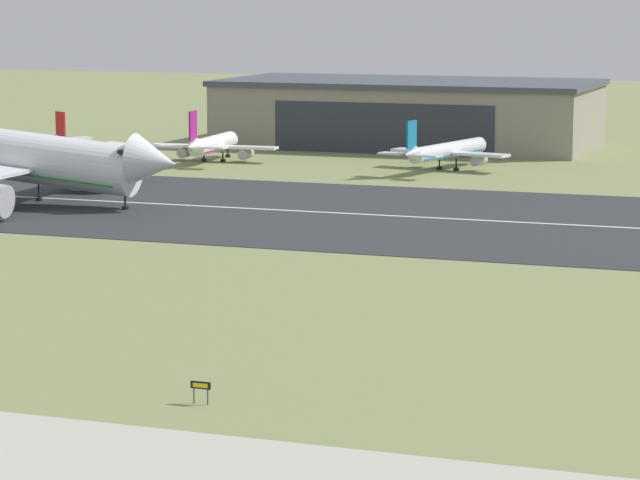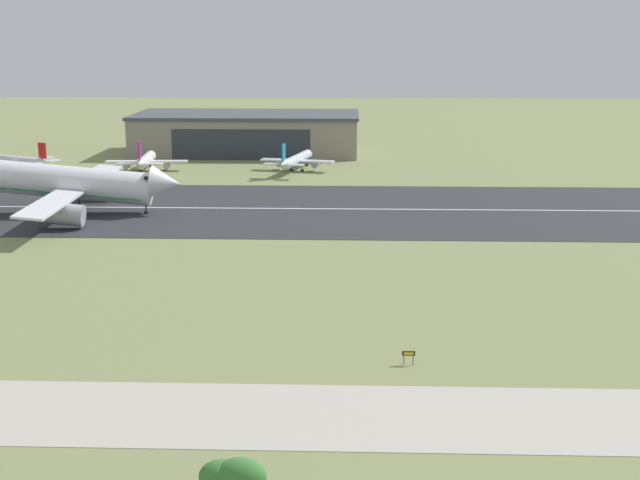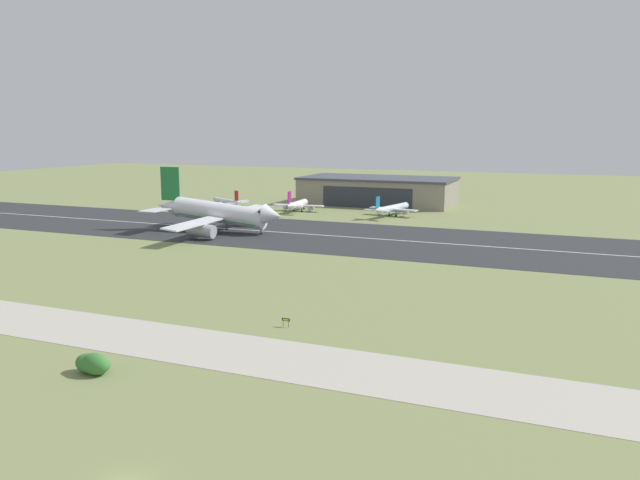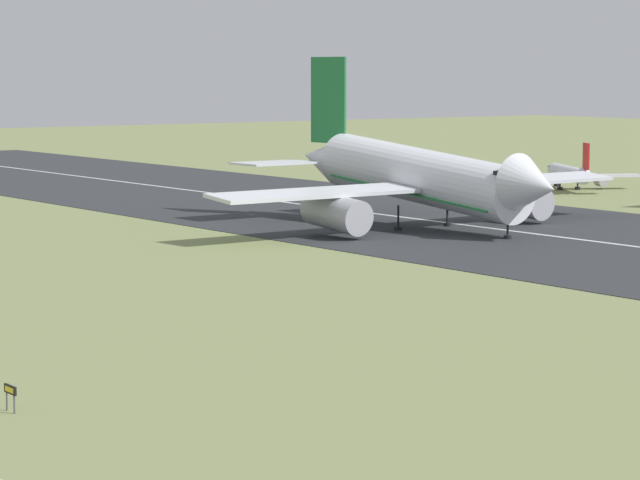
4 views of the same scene
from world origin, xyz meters
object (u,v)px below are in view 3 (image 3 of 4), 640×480
(airplane_parked_west, at_px, (392,208))
(airplane_landing, at_px, (219,213))
(runway_sign, at_px, (286,320))
(airplane_parked_east, at_px, (298,205))
(shrub_clump, at_px, (93,364))
(airplane_parked_far_east, at_px, (226,202))

(airplane_parked_west, bearing_deg, airplane_landing, -126.01)
(airplane_landing, height_order, airplane_parked_west, airplane_landing)
(airplane_parked_west, distance_m, runway_sign, 133.07)
(airplane_parked_west, bearing_deg, airplane_parked_east, -178.46)
(runway_sign, bearing_deg, shrub_clump, -118.80)
(airplane_landing, xyz_separation_m, airplane_parked_east, (2.20, 53.50, -3.06))
(airplane_landing, relative_size, airplane_parked_west, 2.22)
(airplane_parked_far_east, bearing_deg, shrub_clump, -64.75)
(airplane_parked_far_east, bearing_deg, airplane_landing, -61.00)
(airplane_parked_east, height_order, runway_sign, airplane_parked_east)
(airplane_parked_east, height_order, airplane_parked_far_east, airplane_parked_east)
(airplane_landing, relative_size, shrub_clump, 11.06)
(shrub_clump, bearing_deg, airplane_parked_far_east, 115.25)
(airplane_parked_far_east, distance_m, runway_sign, 157.96)
(shrub_clump, xyz_separation_m, runway_sign, (14.78, 26.89, -0.17))
(airplane_parked_east, xyz_separation_m, runway_sign, (57.20, -130.57, -1.60))
(shrub_clump, distance_m, runway_sign, 30.68)
(airplane_parked_far_east, bearing_deg, airplane_parked_west, 0.90)
(shrub_clump, bearing_deg, runway_sign, 61.20)
(airplane_parked_east, relative_size, airplane_parked_far_east, 1.04)
(airplane_parked_west, relative_size, runway_sign, 17.62)
(airplane_parked_east, relative_size, shrub_clump, 4.13)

